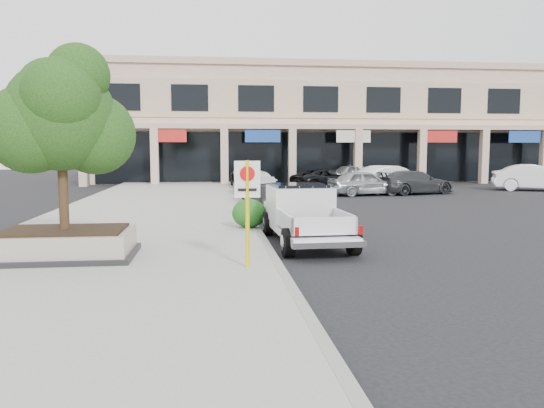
{
  "coord_description": "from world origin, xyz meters",
  "views": [
    {
      "loc": [
        -3.02,
        -11.85,
        2.7
      ],
      "look_at": [
        -1.47,
        1.5,
        1.29
      ],
      "focal_mm": 35.0,
      "sensor_mm": 36.0,
      "label": 1
    }
  ],
  "objects_px": {
    "curb_car_d": "(252,178)",
    "planter": "(65,244)",
    "pickup_truck": "(306,215)",
    "lot_car_d": "(328,179)",
    "lot_car_b": "(391,179)",
    "lot_car_a": "(364,183)",
    "curb_car_a": "(273,200)",
    "curb_car_b": "(260,191)",
    "lot_car_e": "(357,174)",
    "lot_car_f": "(535,178)",
    "planter_tree": "(68,118)",
    "no_parking_sign": "(247,199)",
    "lot_car_c": "(415,182)",
    "curb_car_c": "(257,185)"
  },
  "relations": [
    {
      "from": "curb_car_b",
      "to": "lot_car_e",
      "type": "relative_size",
      "value": 0.9
    },
    {
      "from": "curb_car_a",
      "to": "curb_car_c",
      "type": "relative_size",
      "value": 0.83
    },
    {
      "from": "planter",
      "to": "curb_car_d",
      "type": "xyz_separation_m",
      "value": [
        6.15,
        22.25,
        0.26
      ]
    },
    {
      "from": "pickup_truck",
      "to": "lot_car_d",
      "type": "height_order",
      "value": "pickup_truck"
    },
    {
      "from": "lot_car_e",
      "to": "lot_car_f",
      "type": "xyz_separation_m",
      "value": [
        9.63,
        -7.53,
        0.08
      ]
    },
    {
      "from": "lot_car_a",
      "to": "lot_car_b",
      "type": "bearing_deg",
      "value": -62.04
    },
    {
      "from": "curb_car_c",
      "to": "lot_car_b",
      "type": "height_order",
      "value": "lot_car_b"
    },
    {
      "from": "lot_car_b",
      "to": "lot_car_e",
      "type": "bearing_deg",
      "value": -19.46
    },
    {
      "from": "pickup_truck",
      "to": "lot_car_e",
      "type": "distance_m",
      "value": 25.99
    },
    {
      "from": "lot_car_e",
      "to": "curb_car_b",
      "type": "bearing_deg",
      "value": 133.03
    },
    {
      "from": "pickup_truck",
      "to": "curb_car_b",
      "type": "bearing_deg",
      "value": 89.53
    },
    {
      "from": "planter_tree",
      "to": "no_parking_sign",
      "type": "height_order",
      "value": "planter_tree"
    },
    {
      "from": "pickup_truck",
      "to": "lot_car_b",
      "type": "xyz_separation_m",
      "value": [
        8.28,
        16.62,
        0.0
      ]
    },
    {
      "from": "no_parking_sign",
      "to": "lot_car_c",
      "type": "height_order",
      "value": "no_parking_sign"
    },
    {
      "from": "curb_car_a",
      "to": "lot_car_f",
      "type": "bearing_deg",
      "value": 24.32
    },
    {
      "from": "curb_car_b",
      "to": "lot_car_f",
      "type": "height_order",
      "value": "lot_car_f"
    },
    {
      "from": "lot_car_b",
      "to": "lot_car_a",
      "type": "bearing_deg",
      "value": 108.39
    },
    {
      "from": "curb_car_b",
      "to": "lot_car_c",
      "type": "xyz_separation_m",
      "value": [
        9.69,
        5.12,
        0.04
      ]
    },
    {
      "from": "curb_car_d",
      "to": "lot_car_d",
      "type": "bearing_deg",
      "value": -13.97
    },
    {
      "from": "curb_car_b",
      "to": "lot_car_c",
      "type": "relative_size",
      "value": 0.84
    },
    {
      "from": "planter_tree",
      "to": "lot_car_d",
      "type": "distance_m",
      "value": 24.01
    },
    {
      "from": "pickup_truck",
      "to": "planter_tree",
      "type": "bearing_deg",
      "value": -165.88
    },
    {
      "from": "pickup_truck",
      "to": "curb_car_d",
      "type": "relative_size",
      "value": 0.99
    },
    {
      "from": "planter",
      "to": "lot_car_a",
      "type": "height_order",
      "value": "lot_car_a"
    },
    {
      "from": "lot_car_c",
      "to": "lot_car_f",
      "type": "bearing_deg",
      "value": -96.1
    },
    {
      "from": "no_parking_sign",
      "to": "pickup_truck",
      "type": "bearing_deg",
      "value": 61.25
    },
    {
      "from": "lot_car_d",
      "to": "lot_car_b",
      "type": "bearing_deg",
      "value": -152.68
    },
    {
      "from": "curb_car_d",
      "to": "lot_car_e",
      "type": "height_order",
      "value": "lot_car_e"
    },
    {
      "from": "lot_car_b",
      "to": "lot_car_c",
      "type": "distance_m",
      "value": 1.55
    },
    {
      "from": "curb_car_d",
      "to": "lot_car_a",
      "type": "xyz_separation_m",
      "value": [
        6.06,
        -5.36,
        -0.01
      ]
    },
    {
      "from": "lot_car_a",
      "to": "lot_car_f",
      "type": "bearing_deg",
      "value": -89.3
    },
    {
      "from": "lot_car_f",
      "to": "no_parking_sign",
      "type": "bearing_deg",
      "value": 158.93
    },
    {
      "from": "curb_car_a",
      "to": "lot_car_e",
      "type": "xyz_separation_m",
      "value": [
        8.6,
        18.74,
        0.05
      ]
    },
    {
      "from": "curb_car_a",
      "to": "lot_car_c",
      "type": "distance_m",
      "value": 13.61
    },
    {
      "from": "planter",
      "to": "planter_tree",
      "type": "bearing_deg",
      "value": 48.97
    },
    {
      "from": "lot_car_c",
      "to": "lot_car_e",
      "type": "bearing_deg",
      "value": -10.04
    },
    {
      "from": "curb_car_a",
      "to": "curb_car_d",
      "type": "xyz_separation_m",
      "value": [
        0.3,
        14.48,
        0.03
      ]
    },
    {
      "from": "pickup_truck",
      "to": "curb_car_c",
      "type": "distance_m",
      "value": 14.01
    },
    {
      "from": "curb_car_d",
      "to": "lot_car_a",
      "type": "bearing_deg",
      "value": -45.22
    },
    {
      "from": "curb_car_b",
      "to": "lot_car_d",
      "type": "relative_size",
      "value": 0.82
    },
    {
      "from": "lot_car_a",
      "to": "pickup_truck",
      "type": "bearing_deg",
      "value": 148.48
    },
    {
      "from": "pickup_truck",
      "to": "curb_car_b",
      "type": "xyz_separation_m",
      "value": [
        -0.33,
        10.4,
        -0.16
      ]
    },
    {
      "from": "no_parking_sign",
      "to": "curb_car_a",
      "type": "height_order",
      "value": "no_parking_sign"
    },
    {
      "from": "curb_car_d",
      "to": "planter",
      "type": "bearing_deg",
      "value": -109.18
    },
    {
      "from": "curb_car_d",
      "to": "lot_car_b",
      "type": "bearing_deg",
      "value": -28.18
    },
    {
      "from": "pickup_truck",
      "to": "lot_car_e",
      "type": "height_order",
      "value": "pickup_truck"
    },
    {
      "from": "lot_car_d",
      "to": "lot_car_c",
      "type": "bearing_deg",
      "value": -153.91
    },
    {
      "from": "planter_tree",
      "to": "lot_car_c",
      "type": "distance_m",
      "value": 23.23
    },
    {
      "from": "planter",
      "to": "lot_car_c",
      "type": "bearing_deg",
      "value": 48.46
    },
    {
      "from": "curb_car_a",
      "to": "lot_car_c",
      "type": "height_order",
      "value": "curb_car_a"
    }
  ]
}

